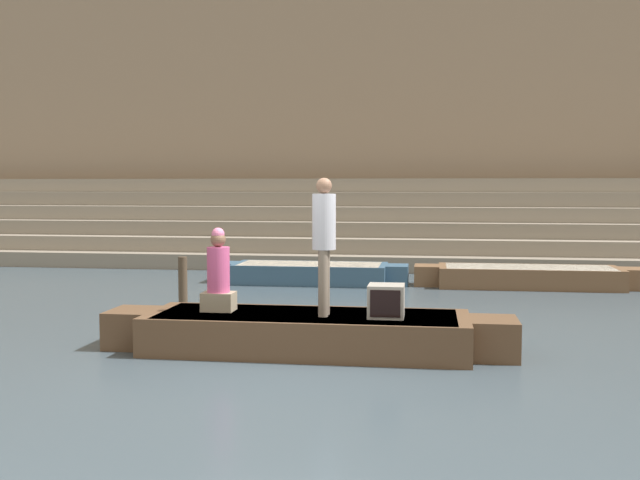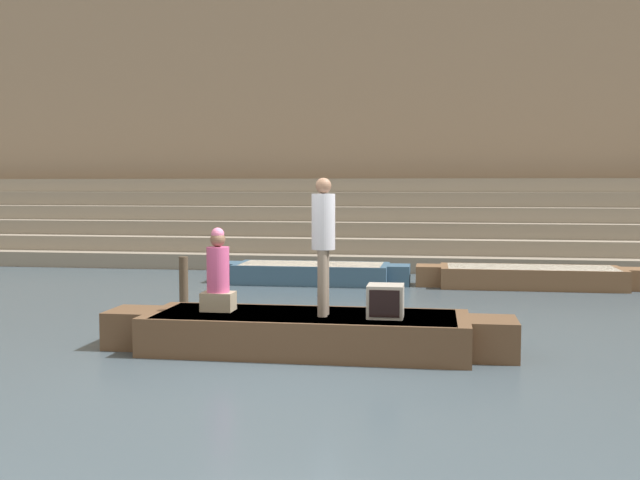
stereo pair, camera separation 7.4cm
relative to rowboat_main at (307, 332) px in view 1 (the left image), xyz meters
The scene contains 10 objects.
ground_plane 0.90m from the rowboat_main, 100.35° to the right, with size 120.00×120.00×0.00m, color #3D4C56.
ghat_steps 11.50m from the rowboat_main, 90.77° to the left, with size 36.00×3.73×2.42m.
back_wall 13.96m from the rowboat_main, 90.66° to the left, with size 34.20×1.28×8.26m.
rowboat_main is the anchor object (origin of this frame).
person_standing 1.32m from the rowboat_main, 19.31° to the right, with size 0.31×0.31×1.81m.
person_rowing 1.42m from the rowboat_main, behind, with size 0.43×0.34×1.14m.
tv_set 1.16m from the rowboat_main, ahead, with size 0.46×0.46×0.43m.
moored_boat_shore 7.92m from the rowboat_main, 61.75° to the left, with size 4.95×1.34×0.45m.
moored_boat_distant 7.00m from the rowboat_main, 98.82° to the left, with size 4.42×1.34×0.45m.
mooring_post 3.54m from the rowboat_main, 136.10° to the left, with size 0.15×0.15×1.00m, color #473828.
Camera 1 is at (1.77, -8.86, 2.21)m, focal length 42.00 mm.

